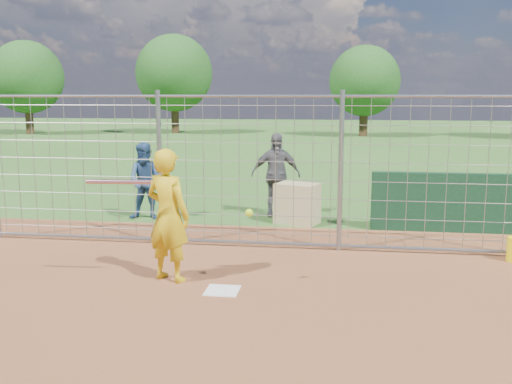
# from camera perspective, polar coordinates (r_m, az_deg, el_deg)

# --- Properties ---
(ground) EXTENTS (100.00, 100.00, 0.00)m
(ground) POSITION_cam_1_polar(r_m,az_deg,el_deg) (7.72, -3.08, -9.40)
(ground) COLOR #2D591E
(ground) RESTS_ON ground
(home_plate) EXTENTS (0.43, 0.43, 0.02)m
(home_plate) POSITION_cam_1_polar(r_m,az_deg,el_deg) (7.53, -3.38, -9.82)
(home_plate) COLOR silver
(home_plate) RESTS_ON ground
(dugout_wall) EXTENTS (2.60, 0.20, 1.10)m
(dugout_wall) POSITION_cam_1_polar(r_m,az_deg,el_deg) (11.11, 18.16, -1.00)
(dugout_wall) COLOR #11381E
(dugout_wall) RESTS_ON ground
(batter) EXTENTS (0.78, 0.65, 1.82)m
(batter) POSITION_cam_1_polar(r_m,az_deg,el_deg) (7.81, -8.79, -2.32)
(batter) COLOR gold
(batter) RESTS_ON ground
(bystander_a) EXTENTS (0.80, 0.64, 1.57)m
(bystander_a) POSITION_cam_1_polar(r_m,az_deg,el_deg) (11.78, -10.90, 1.06)
(bystander_a) COLOR navy
(bystander_a) RESTS_ON ground
(bystander_b) EXTENTS (1.08, 0.60, 1.75)m
(bystander_b) POSITION_cam_1_polar(r_m,az_deg,el_deg) (11.89, 1.98, 1.76)
(bystander_b) COLOR #525156
(bystander_b) RESTS_ON ground
(equipment_bin) EXTENTS (0.94, 0.80, 0.80)m
(equipment_bin) POSITION_cam_1_polar(r_m,az_deg,el_deg) (11.27, 4.15, -1.15)
(equipment_bin) COLOR tan
(equipment_bin) RESTS_ON ground
(equipment_in_play) EXTENTS (2.16, 0.30, 0.48)m
(equipment_in_play) POSITION_cam_1_polar(r_m,az_deg,el_deg) (7.50, -10.52, 0.27)
(equipment_in_play) COLOR silver
(equipment_in_play) RESTS_ON ground
(backstop_fence) EXTENTS (9.08, 0.08, 2.60)m
(backstop_fence) POSITION_cam_1_polar(r_m,az_deg,el_deg) (9.35, -0.79, 1.94)
(backstop_fence) COLOR gray
(backstop_fence) RESTS_ON ground
(tree_line) EXTENTS (44.66, 6.72, 6.48)m
(tree_line) POSITION_cam_1_polar(r_m,az_deg,el_deg) (35.34, 11.04, 11.52)
(tree_line) COLOR #3F2B19
(tree_line) RESTS_ON ground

